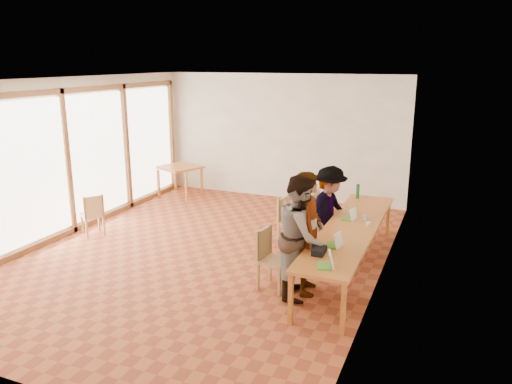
{
  "coord_description": "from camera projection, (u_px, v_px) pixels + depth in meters",
  "views": [
    {
      "loc": [
        3.96,
        -7.29,
        3.32
      ],
      "look_at": [
        0.8,
        0.4,
        1.1
      ],
      "focal_mm": 35.0,
      "sensor_mm": 36.0,
      "label": 1
    }
  ],
  "objects": [
    {
      "name": "ground",
      "position": [
        206.0,
        253.0,
        8.82
      ],
      "size": [
        8.0,
        8.0,
        0.0
      ],
      "primitive_type": "plane",
      "color": "#A74E28",
      "rests_on": "ground"
    },
    {
      "name": "wall_back",
      "position": [
        282.0,
        137.0,
        12.01
      ],
      "size": [
        6.0,
        0.1,
        3.0
      ],
      "primitive_type": "cube",
      "color": "white",
      "rests_on": "ground"
    },
    {
      "name": "wall_front",
      "position": [
        9.0,
        252.0,
        4.86
      ],
      "size": [
        6.0,
        0.1,
        3.0
      ],
      "primitive_type": "cube",
      "color": "white",
      "rests_on": "ground"
    },
    {
      "name": "wall_right",
      "position": [
        384.0,
        187.0,
        7.33
      ],
      "size": [
        0.1,
        8.0,
        3.0
      ],
      "primitive_type": "cube",
      "color": "white",
      "rests_on": "ground"
    },
    {
      "name": "window_wall",
      "position": [
        66.0,
        158.0,
        9.52
      ],
      "size": [
        0.1,
        8.0,
        3.0
      ],
      "primitive_type": "cube",
      "color": "white",
      "rests_on": "ground"
    },
    {
      "name": "ceiling",
      "position": [
        201.0,
        78.0,
        8.04
      ],
      "size": [
        6.0,
        8.0,
        0.04
      ],
      "primitive_type": "cube",
      "color": "white",
      "rests_on": "wall_back"
    },
    {
      "name": "communal_table",
      "position": [
        350.0,
        230.0,
        7.89
      ],
      "size": [
        0.8,
        4.0,
        0.75
      ],
      "color": "#C9842C",
      "rests_on": "ground"
    },
    {
      "name": "side_table",
      "position": [
        180.0,
        169.0,
        12.39
      ],
      "size": [
        0.9,
        0.9,
        0.75
      ],
      "rotation": [
        0.0,
        0.0,
        -0.42
      ],
      "color": "#C9842C",
      "rests_on": "ground"
    },
    {
      "name": "chair_near",
      "position": [
        269.0,
        252.0,
        7.39
      ],
      "size": [
        0.49,
        0.49,
        0.49
      ],
      "rotation": [
        0.0,
        0.0,
        -0.16
      ],
      "color": "tan",
      "rests_on": "ground"
    },
    {
      "name": "chair_mid",
      "position": [
        291.0,
        226.0,
        8.46
      ],
      "size": [
        0.58,
        0.58,
        0.51
      ],
      "rotation": [
        0.0,
        0.0,
        0.4
      ],
      "color": "tan",
      "rests_on": "ground"
    },
    {
      "name": "chair_far",
      "position": [
        287.0,
        215.0,
        9.24
      ],
      "size": [
        0.45,
        0.45,
        0.45
      ],
      "rotation": [
        0.0,
        0.0,
        -0.14
      ],
      "color": "tan",
      "rests_on": "ground"
    },
    {
      "name": "chair_empty",
      "position": [
        321.0,
        210.0,
        9.34
      ],
      "size": [
        0.48,
        0.48,
        0.51
      ],
      "rotation": [
        0.0,
        0.0,
        0.07
      ],
      "color": "tan",
      "rests_on": "ground"
    },
    {
      "name": "chair_spare",
      "position": [
        93.0,
        211.0,
        9.58
      ],
      "size": [
        0.53,
        0.53,
        0.44
      ],
      "rotation": [
        0.0,
        0.0,
        2.53
      ],
      "color": "tan",
      "rests_on": "ground"
    },
    {
      "name": "person_near",
      "position": [
        308.0,
        233.0,
        7.15
      ],
      "size": [
        0.59,
        0.75,
        1.81
      ],
      "primitive_type": "imported",
      "rotation": [
        0.0,
        0.0,
        1.83
      ],
      "color": "gray",
      "rests_on": "ground"
    },
    {
      "name": "person_mid",
      "position": [
        301.0,
        236.0,
        7.07
      ],
      "size": [
        0.82,
        0.98,
        1.78
      ],
      "primitive_type": "imported",
      "rotation": [
        0.0,
        0.0,
        1.76
      ],
      "color": "gray",
      "rests_on": "ground"
    },
    {
      "name": "person_far",
      "position": [
        329.0,
        212.0,
        8.53
      ],
      "size": [
        0.92,
        1.17,
        1.59
      ],
      "primitive_type": "imported",
      "rotation": [
        0.0,
        0.0,
        1.2
      ],
      "color": "gray",
      "rests_on": "ground"
    },
    {
      "name": "laptop_near",
      "position": [
        328.0,
        263.0,
        6.35
      ],
      "size": [
        0.28,
        0.29,
        0.21
      ],
      "rotation": [
        0.0,
        0.0,
        0.3
      ],
      "color": "#4CA62A",
      "rests_on": "communal_table"
    },
    {
      "name": "laptop_mid",
      "position": [
        335.0,
        243.0,
        7.05
      ],
      "size": [
        0.25,
        0.27,
        0.21
      ],
      "rotation": [
        0.0,
        0.0,
        -0.14
      ],
      "color": "#4CA62A",
      "rests_on": "communal_table"
    },
    {
      "name": "laptop_far",
      "position": [
        351.0,
        216.0,
        8.25
      ],
      "size": [
        0.24,
        0.26,
        0.2
      ],
      "rotation": [
        0.0,
        0.0,
        -0.18
      ],
      "color": "#4CA62A",
      "rests_on": "communal_table"
    },
    {
      "name": "yellow_mug",
      "position": [
        353.0,
        211.0,
        8.57
      ],
      "size": [
        0.14,
        0.14,
        0.09
      ],
      "primitive_type": "imported",
      "rotation": [
        0.0,
        0.0,
        -0.23
      ],
      "color": "gold",
      "rests_on": "communal_table"
    },
    {
      "name": "green_bottle",
      "position": [
        358.0,
        191.0,
        9.46
      ],
      "size": [
        0.07,
        0.07,
        0.28
      ],
      "primitive_type": "cylinder",
      "color": "#1C6624",
      "rests_on": "communal_table"
    },
    {
      "name": "clear_glass",
      "position": [
        364.0,
        218.0,
        8.19
      ],
      "size": [
        0.07,
        0.07,
        0.09
      ],
      "primitive_type": "cylinder",
      "color": "silver",
      "rests_on": "communal_table"
    },
    {
      "name": "condiment_cup",
      "position": [
        369.0,
        224.0,
        7.93
      ],
      "size": [
        0.08,
        0.08,
        0.06
      ],
      "primitive_type": "cylinder",
      "color": "white",
      "rests_on": "communal_table"
    },
    {
      "name": "pink_phone",
      "position": [
        367.0,
        197.0,
        9.55
      ],
      "size": [
        0.05,
        0.1,
        0.01
      ],
      "primitive_type": "cube",
      "color": "#E7379A",
      "rests_on": "communal_table"
    },
    {
      "name": "black_pouch",
      "position": [
        319.0,
        251.0,
        6.78
      ],
      "size": [
        0.16,
        0.26,
        0.09
      ],
      "primitive_type": "cube",
      "color": "black",
      "rests_on": "communal_table"
    }
  ]
}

